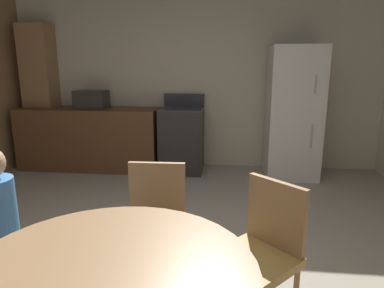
# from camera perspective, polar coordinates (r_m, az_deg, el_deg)

# --- Properties ---
(wall_back) EXTENTS (5.70, 0.12, 2.70)m
(wall_back) POSITION_cam_1_polar(r_m,az_deg,el_deg) (5.08, 0.55, 11.48)
(wall_back) COLOR beige
(wall_back) RESTS_ON ground
(kitchen_counter) EXTENTS (2.05, 0.60, 0.90)m
(kitchen_counter) POSITION_cam_1_polar(r_m,az_deg,el_deg) (5.18, -16.95, 0.91)
(kitchen_counter) COLOR brown
(kitchen_counter) RESTS_ON ground
(pantry_column) EXTENTS (0.44, 0.36, 2.10)m
(pantry_column) POSITION_cam_1_polar(r_m,az_deg,el_deg) (5.62, -24.28, 7.43)
(pantry_column) COLOR #9E754C
(pantry_column) RESTS_ON ground
(oven_range) EXTENTS (0.60, 0.60, 1.10)m
(oven_range) POSITION_cam_1_polar(r_m,az_deg,el_deg) (4.82, -1.72, 0.79)
(oven_range) COLOR #2D2B28
(oven_range) RESTS_ON ground
(refrigerator) EXTENTS (0.68, 0.68, 1.76)m
(refrigerator) POSITION_cam_1_polar(r_m,az_deg,el_deg) (4.73, 16.92, 5.09)
(refrigerator) COLOR white
(refrigerator) RESTS_ON ground
(microwave) EXTENTS (0.44, 0.32, 0.26)m
(microwave) POSITION_cam_1_polar(r_m,az_deg,el_deg) (5.08, -16.81, 7.31)
(microwave) COLOR #2D2B28
(microwave) RESTS_ON kitchen_counter
(chair_northeast) EXTENTS (0.57, 0.57, 0.87)m
(chair_northeast) POSITION_cam_1_polar(r_m,az_deg,el_deg) (1.99, 11.84, -17.00)
(chair_northeast) COLOR #9E754C
(chair_northeast) RESTS_ON ground
(chair_north) EXTENTS (0.41, 0.41, 0.87)m
(chair_north) POSITION_cam_1_polar(r_m,az_deg,el_deg) (2.25, -6.39, -13.03)
(chair_north) COLOR #9E754C
(chair_north) RESTS_ON ground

